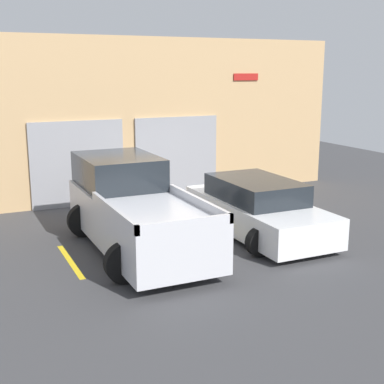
# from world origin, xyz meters

# --- Properties ---
(ground_plane) EXTENTS (28.00, 28.00, 0.00)m
(ground_plane) POSITION_xyz_m (0.00, 0.00, 0.00)
(ground_plane) COLOR #3D3D3F
(shophouse_building) EXTENTS (13.92, 0.68, 4.90)m
(shophouse_building) POSITION_xyz_m (-0.00, 3.29, 2.42)
(shophouse_building) COLOR tan
(shophouse_building) RESTS_ON ground
(pickup_truck) EXTENTS (2.45, 5.15, 1.95)m
(pickup_truck) POSITION_xyz_m (-1.53, -1.33, 0.90)
(pickup_truck) COLOR silver
(pickup_truck) RESTS_ON ground
(sedan_white) EXTENTS (2.21, 4.47, 1.35)m
(sedan_white) POSITION_xyz_m (1.53, -1.61, 0.64)
(sedan_white) COLOR white
(sedan_white) RESTS_ON ground
(parking_stripe_far_left) EXTENTS (0.12, 2.20, 0.01)m
(parking_stripe_far_left) POSITION_xyz_m (-3.05, -1.63, 0.00)
(parking_stripe_far_left) COLOR gold
(parking_stripe_far_left) RESTS_ON ground
(parking_stripe_left) EXTENTS (0.12, 2.20, 0.01)m
(parking_stripe_left) POSITION_xyz_m (0.00, -1.63, 0.00)
(parking_stripe_left) COLOR gold
(parking_stripe_left) RESTS_ON ground
(parking_stripe_centre) EXTENTS (0.12, 2.20, 0.01)m
(parking_stripe_centre) POSITION_xyz_m (3.05, -1.63, 0.00)
(parking_stripe_centre) COLOR gold
(parking_stripe_centre) RESTS_ON ground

